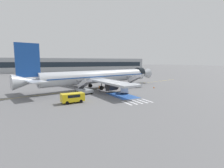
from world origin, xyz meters
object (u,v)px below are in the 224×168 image
(boarding_stairs_forward, at_px, (134,84))
(ground_crew_0, at_px, (115,86))
(service_van_0, at_px, (125,88))
(ground_crew_2, at_px, (99,88))
(service_van_1, at_px, (73,97))
(boarding_stairs_aft, at_px, (85,89))
(airliner, at_px, (98,77))
(ground_crew_1, at_px, (106,87))
(terminal_building, at_px, (68,65))
(fuel_tanker, at_px, (58,76))
(traffic_cone_0, at_px, (154,87))

(boarding_stairs_forward, distance_m, ground_crew_0, 8.26)
(service_van_0, relative_size, ground_crew_2, 2.84)
(service_van_1, bearing_deg, boarding_stairs_aft, -34.05)
(airliner, height_order, boarding_stairs_aft, airliner)
(ground_crew_1, bearing_deg, airliner, -12.61)
(ground_crew_0, bearing_deg, airliner, 74.96)
(ground_crew_2, xyz_separation_m, terminal_building, (13.08, 93.64, 4.10))
(service_van_1, height_order, ground_crew_2, service_van_1)
(boarding_stairs_forward, relative_size, terminal_building, 0.04)
(service_van_1, bearing_deg, ground_crew_0, -58.63)
(airliner, relative_size, service_van_0, 9.05)
(fuel_tanker, bearing_deg, service_van_0, 11.94)
(boarding_stairs_forward, height_order, ground_crew_1, boarding_stairs_forward)
(service_van_1, xyz_separation_m, ground_crew_2, (9.39, 9.47, -0.13))
(airliner, bearing_deg, boarding_stairs_forward, 67.31)
(boarding_stairs_forward, relative_size, ground_crew_1, 3.17)
(service_van_1, bearing_deg, terminal_building, -15.89)
(ground_crew_1, bearing_deg, boarding_stairs_forward, -83.59)
(ground_crew_0, distance_m, traffic_cone_0, 11.92)
(boarding_stairs_forward, distance_m, ground_crew_1, 11.81)
(ground_crew_2, bearing_deg, airliner, -174.21)
(boarding_stairs_aft, bearing_deg, service_van_1, -132.70)
(service_van_1, bearing_deg, ground_crew_2, -48.34)
(fuel_tanker, height_order, ground_crew_2, fuel_tanker)
(ground_crew_1, distance_m, ground_crew_2, 1.83)
(ground_crew_0, bearing_deg, boarding_stairs_forward, -33.44)
(airliner, xyz_separation_m, service_van_1, (-11.26, -14.65, -2.27))
(service_van_1, xyz_separation_m, ground_crew_0, (14.50, 10.14, -0.10))
(service_van_0, xyz_separation_m, ground_crew_0, (0.09, 5.19, -0.18))
(service_van_1, bearing_deg, fuel_tanker, -9.47)
(fuel_tanker, xyz_separation_m, service_van_1, (-4.08, -39.67, -0.70))
(ground_crew_0, height_order, terminal_building, terminal_building)
(boarding_stairs_forward, relative_size, service_van_0, 1.13)
(boarding_stairs_forward, distance_m, service_van_1, 25.69)
(boarding_stairs_aft, height_order, ground_crew_2, boarding_stairs_aft)
(airliner, distance_m, ground_crew_1, 6.16)
(airliner, bearing_deg, ground_crew_2, -32.17)
(boarding_stairs_aft, relative_size, ground_crew_2, 3.20)
(service_van_0, distance_m, ground_crew_1, 5.19)
(service_van_0, bearing_deg, boarding_stairs_aft, -171.50)
(terminal_building, bearing_deg, fuel_tanker, -106.16)
(airliner, bearing_deg, boarding_stairs_aft, -58.55)
(airliner, distance_m, service_van_1, 18.62)
(service_van_0, distance_m, service_van_1, 15.24)
(ground_crew_2, height_order, terminal_building, terminal_building)
(service_van_0, bearing_deg, boarding_stairs_forward, 75.33)
(airliner, distance_m, fuel_tanker, 26.08)
(service_van_0, distance_m, ground_crew_2, 6.76)
(boarding_stairs_aft, bearing_deg, service_van_0, -35.31)
(boarding_stairs_forward, distance_m, traffic_cone_0, 6.27)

